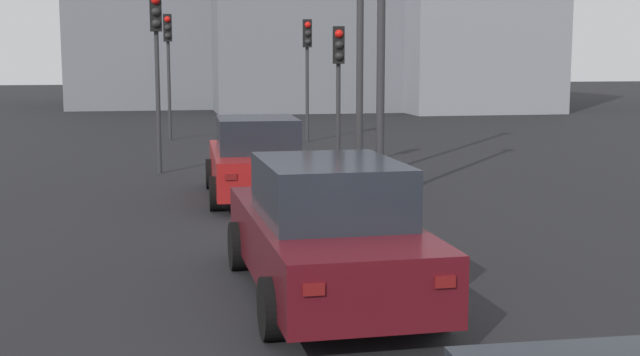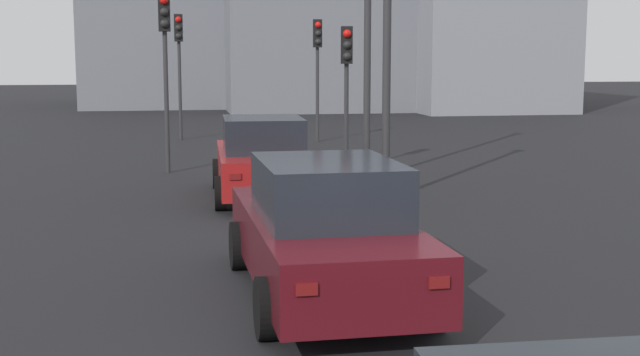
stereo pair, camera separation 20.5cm
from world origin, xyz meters
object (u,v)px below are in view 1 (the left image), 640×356
Objects in this scene: car_maroon_second at (326,232)px; traffic_light_near_right at (307,54)px; traffic_light_far_left at (168,50)px; traffic_light_near_left at (157,45)px; car_red_lead at (257,160)px; traffic_light_far_right at (339,67)px.

car_maroon_second is 18.49m from traffic_light_near_right.
traffic_light_near_right is 4.68m from traffic_light_far_left.
traffic_light_far_left is (8.33, -0.42, -0.06)m from traffic_light_near_left.
traffic_light_near_left is 8.34m from traffic_light_far_left.
car_maroon_second is 11.58m from traffic_light_near_left.
traffic_light_near_left reaches higher than car_maroon_second.
car_red_lead is at bearing 9.56° from traffic_light_far_left.
traffic_light_near_left is 1.02× the size of traffic_light_far_left.
car_maroon_second is at bearing -4.66° from traffic_light_far_right.
car_red_lead is 1.02× the size of traffic_light_near_left.
car_red_lead is 7.16m from car_maroon_second.
traffic_light_far_left is at bearing 177.06° from traffic_light_near_left.
traffic_light_far_right reaches higher than car_red_lead.
car_red_lead is 1.10× the size of traffic_light_near_right.
traffic_light_near_right is 1.13× the size of traffic_light_far_right.
traffic_light_far_left reaches higher than car_maroon_second.
traffic_light_far_left is at bearing -147.28° from traffic_light_far_right.
traffic_light_far_left reaches higher than traffic_light_near_right.
traffic_light_near_right is (6.91, -4.88, -0.20)m from traffic_light_near_left.
traffic_light_far_left is (1.42, 4.46, 0.14)m from traffic_light_near_right.
car_maroon_second is (-7.16, 0.05, 0.01)m from car_red_lead.
traffic_light_near_right is (18.11, -3.06, 2.10)m from car_maroon_second.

